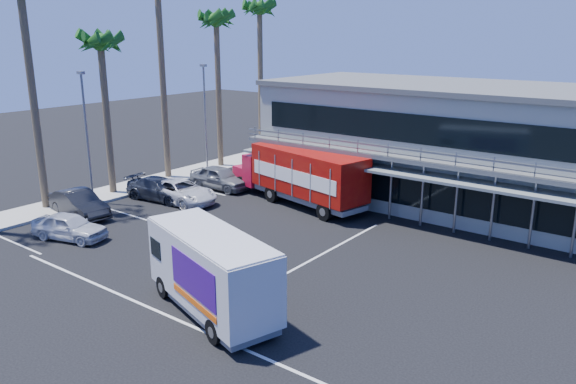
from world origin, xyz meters
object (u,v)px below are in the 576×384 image
Objects in this scene: parked_car_a at (70,226)px; parked_car_b at (79,204)px; white_van at (212,272)px; red_truck at (300,174)px.

parked_car_b reaches higher than parked_car_a.
red_truck is at bearing 130.54° from white_van.
white_van is at bearing -112.66° from parked_car_a.
parked_car_b is at bearing -176.99° from white_van.
parked_car_a is (-11.49, 1.24, -1.00)m from white_van.
red_truck is 13.54m from parked_car_a.
red_truck reaches higher than parked_car_a.
red_truck is at bearing -35.68° from parked_car_b.
parked_car_b is at bearing 33.60° from parked_car_a.
red_truck reaches higher than white_van.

